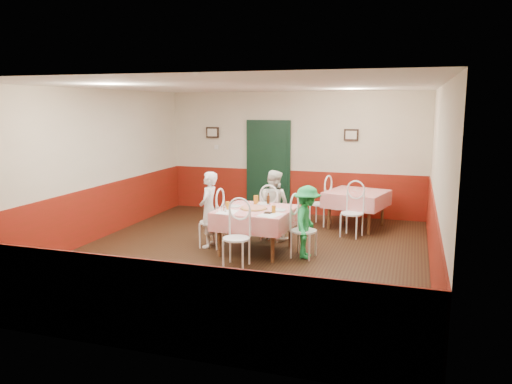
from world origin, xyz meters
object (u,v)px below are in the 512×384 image
(chair_second_a, at_px, (320,204))
(glass_c, at_px, (256,200))
(diner_left, at_px, (209,210))
(second_table, at_px, (356,210))
(glass_b, at_px, (274,209))
(pizza, at_px, (254,208))
(diner_right, at_px, (307,222))
(chair_second_b, at_px, (352,214))
(wallet, at_px, (268,213))
(diner_far, at_px, (273,205))
(glass_a, at_px, (228,206))
(chair_far, at_px, (272,216))
(chair_left, at_px, (212,222))
(chair_near, at_px, (236,239))
(beer_bottle, at_px, (268,199))
(chair_right, at_px, (304,231))
(main_table, at_px, (256,231))

(chair_second_a, xyz_separation_m, glass_c, (-0.82, -1.88, 0.39))
(chair_second_a, relative_size, diner_left, 0.67)
(second_table, relative_size, glass_b, 9.09)
(chair_second_a, height_order, pizza, chair_second_a)
(chair_second_a, relative_size, diner_right, 0.74)
(diner_left, bearing_deg, chair_second_b, 118.22)
(glass_c, distance_m, wallet, 0.81)
(glass_c, height_order, wallet, glass_c)
(glass_c, height_order, diner_far, diner_far)
(glass_a, xyz_separation_m, diner_far, (0.50, 1.10, -0.17))
(second_table, xyz_separation_m, diner_far, (-1.39, -1.37, 0.28))
(chair_second_b, relative_size, pizza, 2.07)
(chair_far, xyz_separation_m, wallet, (0.25, -1.15, 0.32))
(chair_left, distance_m, wallet, 1.24)
(second_table, height_order, diner_left, diner_left)
(chair_near, relative_size, wallet, 8.18)
(chair_second_b, relative_size, beer_bottle, 4.65)
(chair_near, bearing_deg, glass_c, 92.87)
(chair_right, xyz_separation_m, wallet, (-0.55, -0.25, 0.32))
(glass_a, bearing_deg, pizza, 21.82)
(wallet, bearing_deg, main_table, 138.61)
(chair_second_a, height_order, diner_left, diner_left)
(chair_second_b, bearing_deg, glass_c, -130.09)
(chair_second_b, bearing_deg, wallet, -108.11)
(chair_right, xyz_separation_m, diner_left, (-1.75, 0.11, 0.23))
(chair_near, height_order, glass_c, glass_c)
(second_table, height_order, glass_c, glass_c)
(glass_a, bearing_deg, chair_second_a, 65.37)
(chair_near, xyz_separation_m, glass_a, (-0.39, 0.64, 0.38))
(chair_far, height_order, chair_near, same)
(chair_left, relative_size, diner_far, 0.68)
(main_table, relative_size, chair_second_a, 1.36)
(chair_second_a, bearing_deg, second_table, 104.07)
(diner_left, bearing_deg, pizza, 79.87)
(chair_right, xyz_separation_m, chair_near, (-0.90, -0.79, 0.00))
(chair_near, distance_m, glass_a, 0.84)
(chair_left, xyz_separation_m, glass_c, (0.72, 0.34, 0.39))
(glass_a, distance_m, diner_left, 0.55)
(chair_right, distance_m, glass_b, 0.62)
(diner_right, bearing_deg, chair_second_b, -21.47)
(glass_a, relative_size, diner_right, 0.11)
(wallet, bearing_deg, glass_c, 125.22)
(second_table, distance_m, chair_near, 3.46)
(pizza, bearing_deg, chair_second_b, 46.67)
(chair_left, xyz_separation_m, chair_far, (0.90, 0.79, 0.00))
(glass_a, bearing_deg, second_table, 52.72)
(chair_right, height_order, diner_right, diner_right)
(glass_b, relative_size, beer_bottle, 0.64)
(glass_b, xyz_separation_m, diner_left, (-1.28, 0.28, -0.15))
(chair_far, distance_m, wallet, 1.22)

